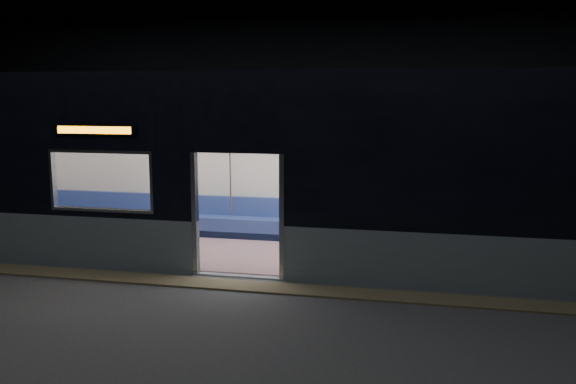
% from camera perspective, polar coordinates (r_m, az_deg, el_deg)
% --- Properties ---
extents(station_floor, '(24.00, 14.00, 0.01)m').
position_cam_1_polar(station_floor, '(9.24, -6.56, -9.78)').
color(station_floor, '#47494C').
rests_on(station_floor, ground).
extents(station_envelope, '(24.00, 14.00, 5.00)m').
position_cam_1_polar(station_envelope, '(8.76, -7.02, 13.55)').
color(station_envelope, black).
rests_on(station_envelope, station_floor).
extents(tactile_strip, '(22.80, 0.50, 0.03)m').
position_cam_1_polar(tactile_strip, '(9.72, -5.50, -8.65)').
color(tactile_strip, '#8C7F59').
rests_on(tactile_strip, station_floor).
extents(metro_car, '(18.00, 3.04, 3.35)m').
position_cam_1_polar(metro_car, '(11.23, -2.53, 3.35)').
color(metro_car, '#899CA3').
rests_on(metro_car, station_floor).
extents(passenger, '(0.43, 0.70, 1.37)m').
position_cam_1_polar(passenger, '(12.11, 19.95, -1.78)').
color(passenger, black).
rests_on(passenger, metro_car).
extents(handbag, '(0.36, 0.33, 0.14)m').
position_cam_1_polar(handbag, '(11.92, 20.25, -2.55)').
color(handbag, black).
rests_on(handbag, passenger).
extents(transit_map, '(0.97, 0.03, 0.63)m').
position_cam_1_polar(transit_map, '(12.20, 12.62, 1.81)').
color(transit_map, white).
rests_on(transit_map, metro_car).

